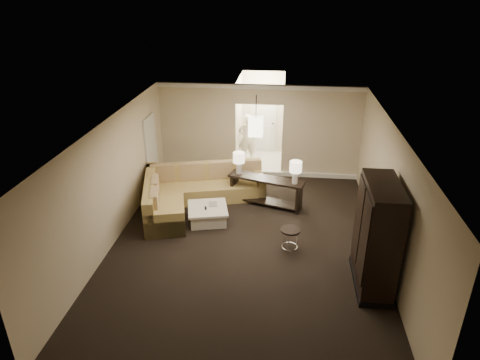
# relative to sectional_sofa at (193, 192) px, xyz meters

# --- Properties ---
(ground) EXTENTS (8.00, 8.00, 0.00)m
(ground) POSITION_rel_sectional_sofa_xyz_m (1.58, -1.77, -0.38)
(ground) COLOR black
(ground) RESTS_ON ground
(wall_back) EXTENTS (6.00, 0.04, 2.80)m
(wall_back) POSITION_rel_sectional_sofa_xyz_m (1.58, 2.23, 1.02)
(wall_back) COLOR beige
(wall_back) RESTS_ON ground
(wall_front) EXTENTS (6.00, 0.04, 2.80)m
(wall_front) POSITION_rel_sectional_sofa_xyz_m (1.58, -5.77, 1.02)
(wall_front) COLOR beige
(wall_front) RESTS_ON ground
(wall_left) EXTENTS (0.04, 8.00, 2.80)m
(wall_left) POSITION_rel_sectional_sofa_xyz_m (-1.42, -1.77, 1.02)
(wall_left) COLOR beige
(wall_left) RESTS_ON ground
(wall_right) EXTENTS (0.04, 8.00, 2.80)m
(wall_right) POSITION_rel_sectional_sofa_xyz_m (4.58, -1.77, 1.02)
(wall_right) COLOR beige
(wall_right) RESTS_ON ground
(ceiling) EXTENTS (6.00, 8.00, 0.02)m
(ceiling) POSITION_rel_sectional_sofa_xyz_m (1.58, -1.77, 2.42)
(ceiling) COLOR silver
(ceiling) RESTS_ON wall_back
(crown_molding) EXTENTS (6.00, 0.10, 0.12)m
(crown_molding) POSITION_rel_sectional_sofa_xyz_m (1.58, 2.18, 2.35)
(crown_molding) COLOR white
(crown_molding) RESTS_ON wall_back
(baseboard) EXTENTS (6.00, 0.10, 0.12)m
(baseboard) POSITION_rel_sectional_sofa_xyz_m (1.58, 2.18, -0.32)
(baseboard) COLOR white
(baseboard) RESTS_ON ground
(side_door) EXTENTS (0.05, 0.90, 2.10)m
(side_door) POSITION_rel_sectional_sofa_xyz_m (-1.39, 1.03, 0.67)
(side_door) COLOR silver
(side_door) RESTS_ON ground
(foyer) EXTENTS (1.44, 2.02, 2.80)m
(foyer) POSITION_rel_sectional_sofa_xyz_m (1.58, 3.57, 0.92)
(foyer) COLOR silver
(foyer) RESTS_ON ground
(sectional_sofa) EXTENTS (3.32, 3.14, 0.95)m
(sectional_sofa) POSITION_rel_sectional_sofa_xyz_m (0.00, 0.00, 0.00)
(sectional_sofa) COLOR brown
(sectional_sofa) RESTS_ON ground
(coffee_table) EXTENTS (1.15, 1.15, 0.40)m
(coffee_table) POSITION_rel_sectional_sofa_xyz_m (0.54, -0.80, -0.18)
(coffee_table) COLOR silver
(coffee_table) RESTS_ON ground
(console_table) EXTENTS (2.06, 1.03, 0.78)m
(console_table) POSITION_rel_sectional_sofa_xyz_m (1.92, 0.23, 0.09)
(console_table) COLOR black
(console_table) RESTS_ON ground
(armoire) EXTENTS (0.65, 1.51, 2.17)m
(armoire) POSITION_rel_sectional_sofa_xyz_m (4.17, -2.85, 0.66)
(armoire) COLOR black
(armoire) RESTS_ON ground
(drink_table) EXTENTS (0.44, 0.44, 0.55)m
(drink_table) POSITION_rel_sectional_sofa_xyz_m (2.58, -1.88, 0.01)
(drink_table) COLOR black
(drink_table) RESTS_ON ground
(table_lamp_left) EXTENTS (0.31, 0.31, 0.60)m
(table_lamp_left) POSITION_rel_sectional_sofa_xyz_m (1.18, 0.46, 0.80)
(table_lamp_left) COLOR white
(table_lamp_left) RESTS_ON console_table
(table_lamp_right) EXTENTS (0.31, 0.31, 0.60)m
(table_lamp_right) POSITION_rel_sectional_sofa_xyz_m (2.67, -0.00, 0.80)
(table_lamp_right) COLOR white
(table_lamp_right) RESTS_ON console_table
(pendant_light) EXTENTS (0.38, 0.38, 1.09)m
(pendant_light) POSITION_rel_sectional_sofa_xyz_m (1.58, 0.93, 1.58)
(pendant_light) COLOR black
(pendant_light) RESTS_ON ceiling
(person) EXTENTS (0.75, 0.62, 1.78)m
(person) POSITION_rel_sectional_sofa_xyz_m (1.13, 3.26, 0.51)
(person) COLOR beige
(person) RESTS_ON ground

